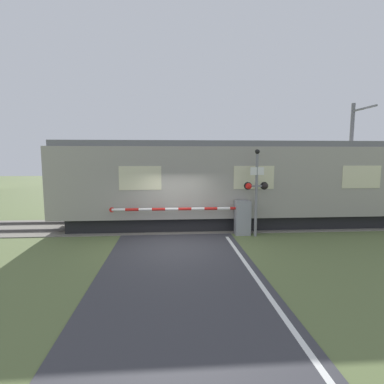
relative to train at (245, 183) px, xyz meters
name	(u,v)px	position (x,y,z in m)	size (l,w,h in m)	color
ground_plane	(177,246)	(-3.16, -3.11, -1.94)	(80.00, 80.00, 0.00)	#5B6B3D
track_bed	(176,225)	(-3.16, 0.00, -1.92)	(36.00, 3.20, 0.13)	slate
train	(245,183)	(0.00, 0.00, 0.00)	(16.65, 2.93, 3.79)	black
crossing_barrier	(233,216)	(-0.89, -1.73, -1.18)	(5.56, 0.44, 1.39)	gray
signal_post	(257,187)	(-0.05, -2.03, 0.01)	(0.95, 0.26, 3.42)	gray
catenary_pole	(351,157)	(6.18, 1.93, 1.16)	(0.20, 1.90, 5.90)	slate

